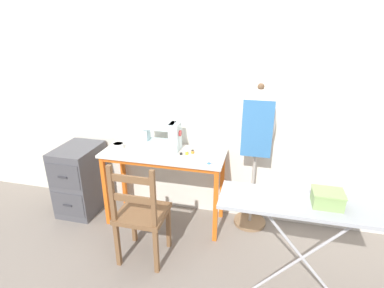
{
  "coord_description": "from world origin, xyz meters",
  "views": [
    {
      "loc": [
        0.9,
        -2.26,
        1.9
      ],
      "look_at": [
        0.29,
        0.21,
        0.89
      ],
      "focal_mm": 28.0,
      "sensor_mm": 36.0,
      "label": 1
    }
  ],
  "objects_px": {
    "wooden_chair": "(141,215)",
    "storage_box": "(327,198)",
    "thread_spool_near_machine": "(181,153)",
    "sewing_machine": "(164,137)",
    "dress_form": "(257,130)",
    "filing_cabinet": "(81,179)",
    "scissors": "(212,164)",
    "ironing_board": "(310,210)",
    "thread_spool_mid_table": "(187,153)",
    "fabric_bowl": "(118,145)",
    "thread_spool_far_edge": "(193,152)"
  },
  "relations": [
    {
      "from": "thread_spool_mid_table",
      "to": "filing_cabinet",
      "type": "bearing_deg",
      "value": -179.78
    },
    {
      "from": "thread_spool_near_machine",
      "to": "filing_cabinet",
      "type": "distance_m",
      "value": 1.21
    },
    {
      "from": "thread_spool_near_machine",
      "to": "sewing_machine",
      "type": "bearing_deg",
      "value": 151.53
    },
    {
      "from": "scissors",
      "to": "thread_spool_mid_table",
      "type": "bearing_deg",
      "value": 152.32
    },
    {
      "from": "fabric_bowl",
      "to": "wooden_chair",
      "type": "relative_size",
      "value": 0.13
    },
    {
      "from": "scissors",
      "to": "thread_spool_far_edge",
      "type": "relative_size",
      "value": 3.6
    },
    {
      "from": "dress_form",
      "to": "storage_box",
      "type": "xyz_separation_m",
      "value": [
        0.47,
        -0.89,
        -0.11
      ]
    },
    {
      "from": "filing_cabinet",
      "to": "dress_form",
      "type": "height_order",
      "value": "dress_form"
    },
    {
      "from": "sewing_machine",
      "to": "scissors",
      "type": "distance_m",
      "value": 0.58
    },
    {
      "from": "thread_spool_near_machine",
      "to": "ironing_board",
      "type": "distance_m",
      "value": 1.28
    },
    {
      "from": "thread_spool_far_edge",
      "to": "ironing_board",
      "type": "bearing_deg",
      "value": -38.63
    },
    {
      "from": "fabric_bowl",
      "to": "thread_spool_near_machine",
      "type": "relative_size",
      "value": 3.28
    },
    {
      "from": "scissors",
      "to": "ironing_board",
      "type": "height_order",
      "value": "ironing_board"
    },
    {
      "from": "sewing_machine",
      "to": "storage_box",
      "type": "height_order",
      "value": "sewing_machine"
    },
    {
      "from": "thread_spool_near_machine",
      "to": "wooden_chair",
      "type": "distance_m",
      "value": 0.67
    },
    {
      "from": "fabric_bowl",
      "to": "filing_cabinet",
      "type": "height_order",
      "value": "fabric_bowl"
    },
    {
      "from": "thread_spool_mid_table",
      "to": "thread_spool_far_edge",
      "type": "xyz_separation_m",
      "value": [
        0.05,
        0.05,
        -0.0
      ]
    },
    {
      "from": "ironing_board",
      "to": "filing_cabinet",
      "type": "bearing_deg",
      "value": 161.79
    },
    {
      "from": "thread_spool_near_machine",
      "to": "filing_cabinet",
      "type": "bearing_deg",
      "value": 179.33
    },
    {
      "from": "thread_spool_near_machine",
      "to": "dress_form",
      "type": "height_order",
      "value": "dress_form"
    },
    {
      "from": "thread_spool_mid_table",
      "to": "dress_form",
      "type": "bearing_deg",
      "value": 14.47
    },
    {
      "from": "dress_form",
      "to": "thread_spool_mid_table",
      "type": "bearing_deg",
      "value": -165.53
    },
    {
      "from": "sewing_machine",
      "to": "fabric_bowl",
      "type": "xyz_separation_m",
      "value": [
        -0.45,
        -0.08,
        -0.1
      ]
    },
    {
      "from": "scissors",
      "to": "dress_form",
      "type": "relative_size",
      "value": 0.09
    },
    {
      "from": "wooden_chair",
      "to": "storage_box",
      "type": "height_order",
      "value": "storage_box"
    },
    {
      "from": "fabric_bowl",
      "to": "ironing_board",
      "type": "xyz_separation_m",
      "value": [
        1.71,
        -0.73,
        0.01
      ]
    },
    {
      "from": "thread_spool_mid_table",
      "to": "scissors",
      "type": "bearing_deg",
      "value": -27.68
    },
    {
      "from": "scissors",
      "to": "dress_form",
      "type": "xyz_separation_m",
      "value": [
        0.36,
        0.3,
        0.24
      ]
    },
    {
      "from": "ironing_board",
      "to": "wooden_chair",
      "type": "bearing_deg",
      "value": 172.5
    },
    {
      "from": "scissors",
      "to": "ironing_board",
      "type": "distance_m",
      "value": 0.94
    },
    {
      "from": "sewing_machine",
      "to": "scissors",
      "type": "xyz_separation_m",
      "value": [
        0.52,
        -0.23,
        -0.13
      ]
    },
    {
      "from": "storage_box",
      "to": "filing_cabinet",
      "type": "bearing_deg",
      "value": 162.46
    },
    {
      "from": "scissors",
      "to": "ironing_board",
      "type": "xyz_separation_m",
      "value": [
        0.74,
        -0.58,
        0.03
      ]
    },
    {
      "from": "scissors",
      "to": "storage_box",
      "type": "xyz_separation_m",
      "value": [
        0.83,
        -0.58,
        0.13
      ]
    },
    {
      "from": "sewing_machine",
      "to": "wooden_chair",
      "type": "relative_size",
      "value": 0.39
    },
    {
      "from": "sewing_machine",
      "to": "filing_cabinet",
      "type": "relative_size",
      "value": 0.5
    },
    {
      "from": "wooden_chair",
      "to": "filing_cabinet",
      "type": "xyz_separation_m",
      "value": [
        -0.94,
        0.56,
        -0.08
      ]
    },
    {
      "from": "storage_box",
      "to": "thread_spool_far_edge",
      "type": "bearing_deg",
      "value": 143.8
    },
    {
      "from": "wooden_chair",
      "to": "ironing_board",
      "type": "xyz_separation_m",
      "value": [
        1.26,
        -0.17,
        0.36
      ]
    },
    {
      "from": "ironing_board",
      "to": "thread_spool_far_edge",
      "type": "bearing_deg",
      "value": 141.37
    },
    {
      "from": "fabric_bowl",
      "to": "thread_spool_mid_table",
      "type": "height_order",
      "value": "fabric_bowl"
    },
    {
      "from": "thread_spool_near_machine",
      "to": "wooden_chair",
      "type": "xyz_separation_m",
      "value": [
        -0.19,
        -0.54,
        -0.35
      ]
    },
    {
      "from": "thread_spool_near_machine",
      "to": "storage_box",
      "type": "xyz_separation_m",
      "value": [
        1.15,
        -0.71,
        0.11
      ]
    },
    {
      "from": "thread_spool_mid_table",
      "to": "storage_box",
      "type": "height_order",
      "value": "storage_box"
    },
    {
      "from": "thread_spool_far_edge",
      "to": "dress_form",
      "type": "height_order",
      "value": "dress_form"
    },
    {
      "from": "fabric_bowl",
      "to": "wooden_chair",
      "type": "distance_m",
      "value": 0.81
    },
    {
      "from": "fabric_bowl",
      "to": "storage_box",
      "type": "relative_size",
      "value": 0.63
    },
    {
      "from": "thread_spool_near_machine",
      "to": "dress_form",
      "type": "xyz_separation_m",
      "value": [
        0.68,
        0.18,
        0.22
      ]
    },
    {
      "from": "fabric_bowl",
      "to": "dress_form",
      "type": "height_order",
      "value": "dress_form"
    },
    {
      "from": "sewing_machine",
      "to": "thread_spool_far_edge",
      "type": "height_order",
      "value": "sewing_machine"
    }
  ]
}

